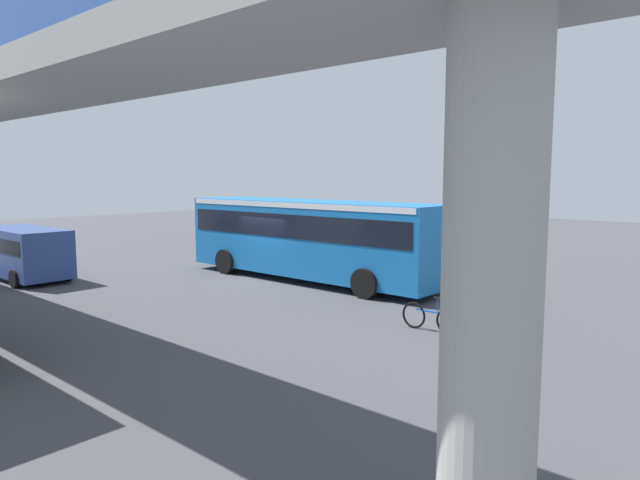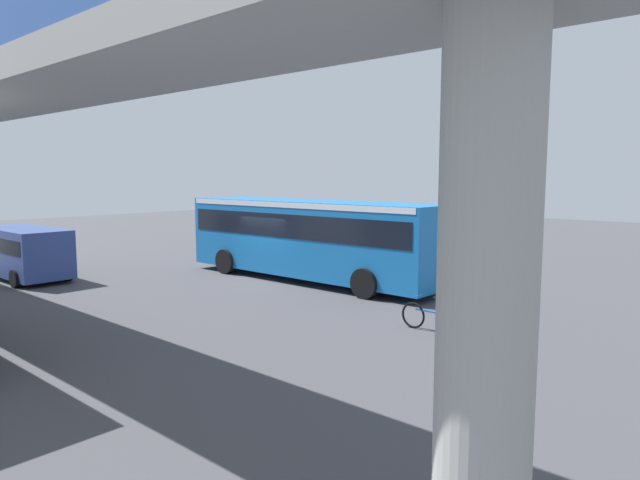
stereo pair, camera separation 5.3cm
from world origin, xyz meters
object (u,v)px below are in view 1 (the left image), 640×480
Objects in this scene: city_bus at (310,233)px; bicycle_blue at (431,318)px; parked_van at (24,250)px; traffic_sign at (251,219)px.

city_bus is 6.52× the size of bicycle_blue.
city_bus is at bearing -24.29° from bicycle_blue.
parked_van is (8.68, 7.41, -0.70)m from city_bus.
parked_van is 10.65m from traffic_sign.
traffic_sign is (-1.79, -10.47, 0.71)m from parked_van.
city_bus reaches higher than bicycle_blue.
city_bus reaches higher than traffic_sign.
parked_van is at bearing 80.29° from traffic_sign.
traffic_sign is at bearing -24.13° from bicycle_blue.
traffic_sign is at bearing -99.71° from parked_van.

